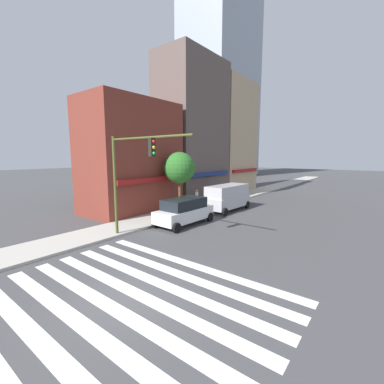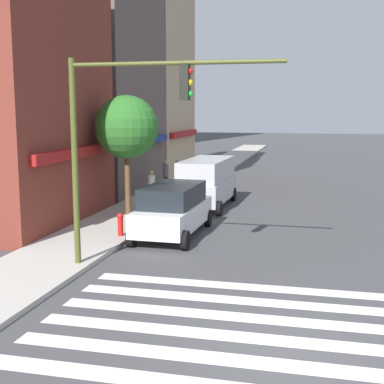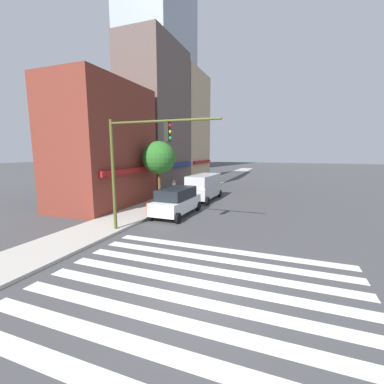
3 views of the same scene
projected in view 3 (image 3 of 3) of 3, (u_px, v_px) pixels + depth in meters
The scene contains 13 objects.
ground_plane at pixel (196, 292), 8.29m from camera, with size 200.00×200.00×0.00m, color #424244.
sidewalk_left at pixel (30, 256), 10.90m from camera, with size 120.00×3.00×0.15m.
crosswalk_stripes at pixel (196, 291), 8.29m from camera, with size 8.04×10.80×0.01m.
storefront_row at pixel (160, 128), 29.34m from camera, with size 25.71×5.30×15.91m.
tower_distant at pixel (159, 72), 62.52m from camera, with size 20.02×12.63×47.40m.
traffic_signal at pixel (136, 155), 13.36m from camera, with size 0.32×6.14×6.16m.
suv_white at pixel (176, 201), 18.07m from camera, with size 4.75×2.12×1.94m.
van_silver at pixel (204, 186), 23.78m from camera, with size 5.06×2.22×2.34m.
pedestrian_white_shirt at pixel (174, 190), 23.10m from camera, with size 0.32×0.32×1.77m.
pedestrian_red_jacket at pixel (193, 183), 28.24m from camera, with size 0.32×0.32×1.77m.
pedestrian_grey_coat at pixel (187, 183), 27.78m from camera, with size 0.32×0.32×1.77m.
fire_hydrant at pixel (148, 208), 17.76m from camera, with size 0.24×0.24×0.84m.
street_tree at pixel (159, 158), 21.16m from camera, with size 2.72×2.72×5.18m.
Camera 3 is at (-7.23, -2.60, 4.49)m, focal length 24.00 mm.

